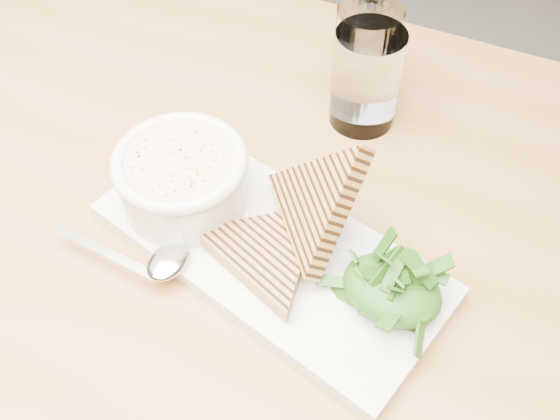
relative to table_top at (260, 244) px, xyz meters
The scene contains 14 objects.
table_top is the anchor object (origin of this frame).
table_leg_bl 0.78m from the table_top, 147.46° to the left, with size 0.06×0.06×0.68m, color #AA713E.
platter 0.04m from the table_top, 38.59° to the right, with size 0.35×0.16×0.02m, color white.
soup_bowl 0.10m from the table_top, behind, with size 0.13×0.13×0.05m, color white.
soup 0.12m from the table_top, behind, with size 0.11×0.11×0.01m, color beige.
bowl_rim 0.13m from the table_top, behind, with size 0.13×0.13×0.01m, color white.
sandwich_flat 0.06m from the table_top, 49.08° to the right, with size 0.15×0.15×0.02m, color #B37C3D, non-canonical shape.
sandwich_lean 0.10m from the table_top, 15.72° to the left, with size 0.15×0.15×0.08m, color #B37C3D, non-canonical shape.
salad_base 0.16m from the table_top, ahead, with size 0.09×0.07×0.04m, color #0E410D.
arugula_pile 0.16m from the table_top, ahead, with size 0.11×0.10×0.05m, color #39681B, non-canonical shape.
spoon_bowl 0.11m from the table_top, 119.04° to the right, with size 0.04×0.05×0.01m, color silver.
spoon_handle 0.16m from the table_top, 135.59° to the right, with size 0.12×0.01×0.00m, color silver.
glass_near 0.26m from the table_top, 90.80° to the left, with size 0.08×0.08×0.12m, color white.
glass_far 0.23m from the table_top, 85.52° to the left, with size 0.08×0.08×0.12m, color white.
Camera 1 is at (0.40, -0.13, 1.24)m, focal length 40.00 mm.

